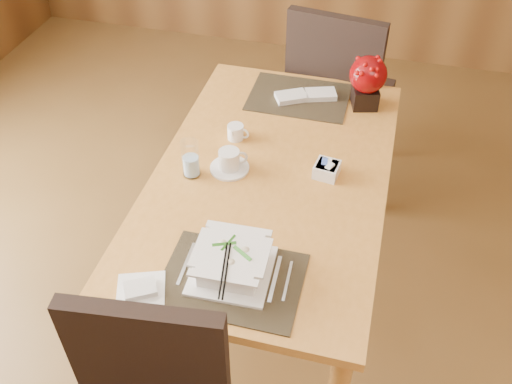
% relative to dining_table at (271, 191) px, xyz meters
% --- Properties ---
extents(dining_table, '(0.90, 1.50, 0.75)m').
position_rel_dining_table_xyz_m(dining_table, '(0.00, 0.00, 0.00)').
color(dining_table, '#C98638').
rests_on(dining_table, ground).
extents(placemat_near, '(0.45, 0.33, 0.01)m').
position_rel_dining_table_xyz_m(placemat_near, '(0.00, -0.55, 0.10)').
color(placemat_near, black).
rests_on(placemat_near, dining_table).
extents(placemat_far, '(0.45, 0.33, 0.01)m').
position_rel_dining_table_xyz_m(placemat_far, '(0.00, 0.55, 0.10)').
color(placemat_far, black).
rests_on(placemat_far, dining_table).
extents(soup_setting, '(0.27, 0.27, 0.10)m').
position_rel_dining_table_xyz_m(soup_setting, '(-0.01, -0.52, 0.15)').
color(soup_setting, white).
rests_on(soup_setting, dining_table).
extents(coffee_cup, '(0.15, 0.15, 0.09)m').
position_rel_dining_table_xyz_m(coffee_cup, '(-0.16, -0.02, 0.13)').
color(coffee_cup, white).
rests_on(coffee_cup, dining_table).
extents(water_glass, '(0.08, 0.08, 0.16)m').
position_rel_dining_table_xyz_m(water_glass, '(-0.30, -0.09, 0.18)').
color(water_glass, white).
rests_on(water_glass, dining_table).
extents(creamer_jug, '(0.10, 0.10, 0.06)m').
position_rel_dining_table_xyz_m(creamer_jug, '(-0.20, 0.18, 0.13)').
color(creamer_jug, white).
rests_on(creamer_jug, dining_table).
extents(sugar_caddy, '(0.10, 0.10, 0.05)m').
position_rel_dining_table_xyz_m(sugar_caddy, '(0.21, 0.04, 0.12)').
color(sugar_caddy, white).
rests_on(sugar_caddy, dining_table).
extents(berry_decor, '(0.16, 0.16, 0.24)m').
position_rel_dining_table_xyz_m(berry_decor, '(0.30, 0.56, 0.23)').
color(berry_decor, black).
rests_on(berry_decor, dining_table).
extents(napkins_far, '(0.29, 0.20, 0.02)m').
position_rel_dining_table_xyz_m(napkins_far, '(0.04, 0.55, 0.12)').
color(napkins_far, silver).
rests_on(napkins_far, dining_table).
extents(bread_plate, '(0.19, 0.19, 0.01)m').
position_rel_dining_table_xyz_m(bread_plate, '(-0.26, -0.67, 0.10)').
color(bread_plate, white).
rests_on(bread_plate, dining_table).
extents(far_chair, '(0.56, 0.56, 1.06)m').
position_rel_dining_table_xyz_m(far_chair, '(0.14, 0.91, -0.06)').
color(far_chair, black).
rests_on(far_chair, ground).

